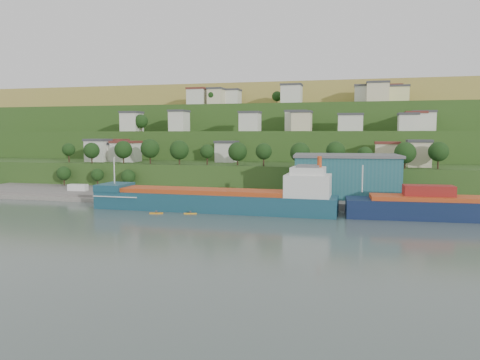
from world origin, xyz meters
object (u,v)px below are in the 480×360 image
(cargo_ship_near, at_px, (221,201))
(caravan, at_px, (78,189))
(kayak_orange, at_px, (156,213))
(warehouse, at_px, (346,175))

(cargo_ship_near, xyz_separation_m, caravan, (-54.75, 16.53, -0.07))
(caravan, distance_m, kayak_orange, 46.63)
(kayak_orange, bearing_deg, caravan, 132.04)
(caravan, xyz_separation_m, kayak_orange, (39.49, -24.67, -2.41))
(warehouse, bearing_deg, kayak_orange, -151.45)
(cargo_ship_near, distance_m, warehouse, 40.48)
(warehouse, distance_m, caravan, 87.70)
(cargo_ship_near, bearing_deg, caravan, 163.60)
(caravan, bearing_deg, warehouse, 0.12)
(cargo_ship_near, relative_size, caravan, 10.60)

